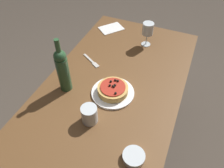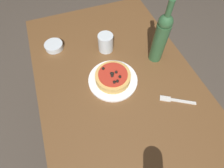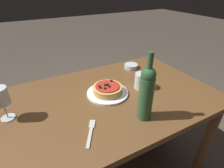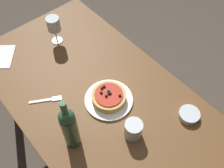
{
  "view_description": "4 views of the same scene",
  "coord_description": "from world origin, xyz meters",
  "px_view_note": "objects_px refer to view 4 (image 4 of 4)",
  "views": [
    {
      "loc": [
        0.84,
        0.34,
        1.65
      ],
      "look_at": [
        0.05,
        0.01,
        0.76
      ],
      "focal_mm": 35.0,
      "sensor_mm": 36.0,
      "label": 1
    },
    {
      "loc": [
        -0.36,
        0.19,
        1.45
      ],
      "look_at": [
        0.02,
        0.05,
        0.79
      ],
      "focal_mm": 28.0,
      "sensor_mm": 36.0,
      "label": 2
    },
    {
      "loc": [
        -0.3,
        -0.75,
        1.3
      ],
      "look_at": [
        0.09,
        -0.02,
        0.81
      ],
      "focal_mm": 28.0,
      "sensor_mm": 36.0,
      "label": 3
    },
    {
      "loc": [
        0.63,
        -0.42,
        1.84
      ],
      "look_at": [
        0.06,
        0.07,
        0.8
      ],
      "focal_mm": 42.0,
      "sensor_mm": 36.0,
      "label": 4
    }
  ],
  "objects_px": {
    "dining_table": "(96,102)",
    "fork": "(48,100)",
    "water_cup": "(133,130)",
    "dinner_plate": "(109,100)",
    "side_bowl": "(189,115)",
    "wine_glass": "(54,25)",
    "wine_bottle": "(69,127)",
    "pizza": "(109,97)"
  },
  "relations": [
    {
      "from": "wine_glass",
      "to": "water_cup",
      "type": "height_order",
      "value": "wine_glass"
    },
    {
      "from": "pizza",
      "to": "wine_glass",
      "type": "xyz_separation_m",
      "value": [
        -0.52,
        0.04,
        0.09
      ]
    },
    {
      "from": "dining_table",
      "to": "wine_glass",
      "type": "xyz_separation_m",
      "value": [
        -0.44,
        0.06,
        0.22
      ]
    },
    {
      "from": "pizza",
      "to": "water_cup",
      "type": "height_order",
      "value": "water_cup"
    },
    {
      "from": "water_cup",
      "to": "wine_bottle",
      "type": "bearing_deg",
      "value": -123.19
    },
    {
      "from": "side_bowl",
      "to": "fork",
      "type": "distance_m",
      "value": 0.7
    },
    {
      "from": "fork",
      "to": "dining_table",
      "type": "bearing_deg",
      "value": 0.69
    },
    {
      "from": "water_cup",
      "to": "fork",
      "type": "height_order",
      "value": "water_cup"
    },
    {
      "from": "wine_glass",
      "to": "dinner_plate",
      "type": "bearing_deg",
      "value": -4.06
    },
    {
      "from": "dinner_plate",
      "to": "fork",
      "type": "bearing_deg",
      "value": -130.8
    },
    {
      "from": "dining_table",
      "to": "water_cup",
      "type": "xyz_separation_m",
      "value": [
        0.3,
        -0.01,
        0.14
      ]
    },
    {
      "from": "wine_glass",
      "to": "water_cup",
      "type": "xyz_separation_m",
      "value": [
        0.74,
        -0.07,
        -0.08
      ]
    },
    {
      "from": "dining_table",
      "to": "side_bowl",
      "type": "height_order",
      "value": "side_bowl"
    },
    {
      "from": "wine_bottle",
      "to": "water_cup",
      "type": "xyz_separation_m",
      "value": [
        0.15,
        0.23,
        -0.1
      ]
    },
    {
      "from": "wine_bottle",
      "to": "dining_table",
      "type": "bearing_deg",
      "value": 121.53
    },
    {
      "from": "dining_table",
      "to": "pizza",
      "type": "xyz_separation_m",
      "value": [
        0.08,
        0.02,
        0.13
      ]
    },
    {
      "from": "dining_table",
      "to": "pizza",
      "type": "distance_m",
      "value": 0.15
    },
    {
      "from": "dining_table",
      "to": "fork",
      "type": "bearing_deg",
      "value": -119.49
    },
    {
      "from": "dinner_plate",
      "to": "wine_glass",
      "type": "height_order",
      "value": "wine_glass"
    },
    {
      "from": "water_cup",
      "to": "fork",
      "type": "bearing_deg",
      "value": -154.52
    },
    {
      "from": "pizza",
      "to": "wine_bottle",
      "type": "relative_size",
      "value": 0.51
    },
    {
      "from": "dinner_plate",
      "to": "side_bowl",
      "type": "height_order",
      "value": "side_bowl"
    },
    {
      "from": "dinner_plate",
      "to": "pizza",
      "type": "xyz_separation_m",
      "value": [
        -0.0,
        0.0,
        0.03
      ]
    },
    {
      "from": "dining_table",
      "to": "dinner_plate",
      "type": "xyz_separation_m",
      "value": [
        0.08,
        0.02,
        0.1
      ]
    },
    {
      "from": "fork",
      "to": "water_cup",
      "type": "bearing_deg",
      "value": -34.34
    },
    {
      "from": "wine_glass",
      "to": "wine_bottle",
      "type": "bearing_deg",
      "value": -27.2
    },
    {
      "from": "pizza",
      "to": "wine_bottle",
      "type": "height_order",
      "value": "wine_bottle"
    },
    {
      "from": "dining_table",
      "to": "wine_bottle",
      "type": "bearing_deg",
      "value": -58.47
    },
    {
      "from": "water_cup",
      "to": "pizza",
      "type": "bearing_deg",
      "value": 170.43
    },
    {
      "from": "wine_glass",
      "to": "fork",
      "type": "xyz_separation_m",
      "value": [
        0.32,
        -0.27,
        -0.12
      ]
    },
    {
      "from": "dining_table",
      "to": "wine_bottle",
      "type": "xyz_separation_m",
      "value": [
        0.15,
        -0.24,
        0.24
      ]
    },
    {
      "from": "wine_glass",
      "to": "pizza",
      "type": "bearing_deg",
      "value": -4.05
    },
    {
      "from": "dining_table",
      "to": "fork",
      "type": "distance_m",
      "value": 0.26
    },
    {
      "from": "wine_glass",
      "to": "wine_bottle",
      "type": "relative_size",
      "value": 0.51
    },
    {
      "from": "wine_glass",
      "to": "side_bowl",
      "type": "height_order",
      "value": "wine_glass"
    },
    {
      "from": "pizza",
      "to": "side_bowl",
      "type": "bearing_deg",
      "value": 36.15
    },
    {
      "from": "pizza",
      "to": "fork",
      "type": "distance_m",
      "value": 0.31
    },
    {
      "from": "dining_table",
      "to": "fork",
      "type": "height_order",
      "value": "fork"
    },
    {
      "from": "dinner_plate",
      "to": "wine_bottle",
      "type": "height_order",
      "value": "wine_bottle"
    },
    {
      "from": "wine_bottle",
      "to": "water_cup",
      "type": "height_order",
      "value": "wine_bottle"
    },
    {
      "from": "dining_table",
      "to": "side_bowl",
      "type": "distance_m",
      "value": 0.49
    },
    {
      "from": "wine_bottle",
      "to": "fork",
      "type": "xyz_separation_m",
      "value": [
        -0.27,
        0.03,
        -0.14
      ]
    }
  ]
}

